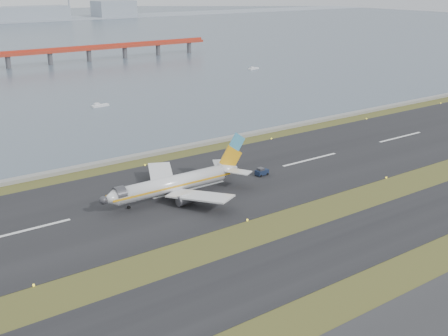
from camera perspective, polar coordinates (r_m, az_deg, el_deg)
The scene contains 9 objects.
ground at distance 113.29m, azimuth 4.74°, elevation -6.65°, with size 1000.00×1000.00×0.00m, color #394719.
taxiway_strip at distance 105.46m, azimuth 9.01°, elevation -8.84°, with size 1000.00×18.00×0.10m, color black.
runway_strip at distance 135.49m, azimuth -3.51°, elevation -2.22°, with size 1000.00×45.00×0.10m, color black.
seawall at distance 160.13m, azimuth -9.30°, elevation 1.08°, with size 1000.00×2.50×1.00m, color gray.
red_pier at distance 341.09m, azimuth -21.16°, elevation 10.62°, with size 260.00×5.00×10.20m.
airliner at distance 130.24m, azimuth -4.81°, elevation -1.53°, with size 38.52×32.89×12.80m.
pushback_tug at distance 144.91m, azimuth 3.84°, elevation -0.39°, with size 3.51×2.24×2.16m.
workboat_near at distance 228.59m, azimuth -12.52°, elevation 6.23°, with size 6.97×2.52×1.67m.
workboat_far at distance 316.86m, azimuth 3.00°, elevation 10.06°, with size 6.99×3.33×1.63m.
Camera 1 is at (-67.26, -77.14, 48.58)m, focal length 45.00 mm.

